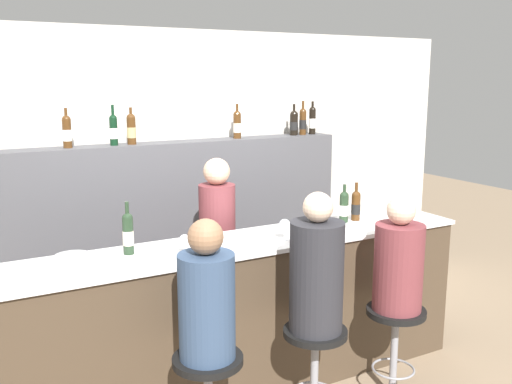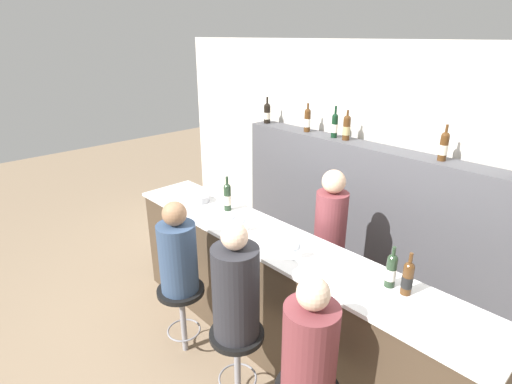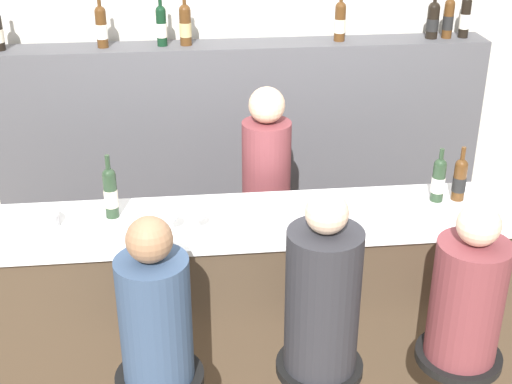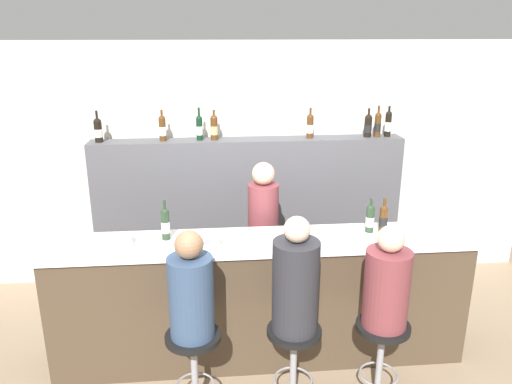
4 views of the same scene
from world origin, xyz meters
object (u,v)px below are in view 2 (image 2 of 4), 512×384
object	(u,v)px
bartender	(328,256)
metal_bowl	(199,198)
wine_bottle_backbar_4	(444,146)
guest_seated_middle	(236,288)
wine_bottle_counter_2	(408,278)
wine_glass_2	(295,247)
bar_stool_left	(182,302)
wine_bottle_backbar_1	(307,120)
wine_glass_0	(232,217)
wine_bottle_backbar_0	(267,113)
wine_glass_1	(241,222)
guest_seated_left	(178,253)
wine_bottle_backbar_2	(335,125)
guest_seated_right	(310,344)
wine_bottle_counter_1	(391,270)
wine_bottle_backbar_3	(347,127)
bar_stool_middle	(237,347)
wine_bottle_counter_0	(227,197)

from	to	relation	value
bartender	metal_bowl	bearing A→B (deg)	-154.99
wine_bottle_backbar_4	guest_seated_middle	xyz separation A→B (m)	(-0.46, -1.95, -0.73)
wine_bottle_counter_2	wine_glass_2	bearing A→B (deg)	-165.58
bar_stool_left	wine_bottle_backbar_1	bearing A→B (deg)	99.24
guest_seated_middle	wine_glass_0	bearing A→B (deg)	141.69
guest_seated_middle	bartender	bearing A→B (deg)	94.87
wine_bottle_backbar_0	wine_glass_1	size ratio (longest dim) A/B	2.34
wine_bottle_counter_2	guest_seated_left	bearing A→B (deg)	-155.91
wine_bottle_backbar_2	bar_stool_left	world-z (taller)	wine_bottle_backbar_2
guest_seated_left	guest_seated_right	world-z (taller)	guest_seated_left
guest_seated_middle	wine_bottle_backbar_4	bearing A→B (deg)	76.73
wine_glass_1	guest_seated_right	bearing A→B (deg)	-23.36
wine_bottle_counter_1	guest_seated_right	world-z (taller)	guest_seated_right
wine_bottle_backbar_1	wine_glass_2	world-z (taller)	wine_bottle_backbar_1
wine_bottle_backbar_1	wine_bottle_backbar_4	distance (m)	1.50
wine_glass_0	wine_bottle_backbar_3	bearing A→B (deg)	85.27
wine_bottle_backbar_3	guest_seated_middle	bearing A→B (deg)	-74.91
wine_bottle_backbar_0	guest_seated_right	xyz separation A→B (m)	(2.33, -1.95, -0.77)
metal_bowl	guest_seated_middle	size ratio (longest dim) A/B	0.25
wine_glass_2	bar_stool_middle	size ratio (longest dim) A/B	0.22
wine_bottle_counter_2	wine_glass_0	distance (m)	1.51
wine_bottle_counter_0	wine_glass_2	size ratio (longest dim) A/B	2.32
wine_glass_0	metal_bowl	size ratio (longest dim) A/B	0.64
wine_bottle_backbar_2	guest_seated_right	xyz separation A→B (m)	(1.33, -1.95, -0.78)
wine_glass_0	wine_glass_2	world-z (taller)	wine_glass_2
bar_stool_left	wine_bottle_counter_1	bearing A→B (deg)	25.74
bartender	guest_seated_right	bearing A→B (deg)	-57.55
wine_glass_1	guest_seated_middle	bearing A→B (deg)	-44.38
wine_bottle_backbar_2	bar_stool_middle	bearing A→B (deg)	-70.92
wine_bottle_backbar_4	guest_seated_middle	distance (m)	2.13
wine_bottle_backbar_1	wine_glass_2	bearing A→B (deg)	-51.94
wine_bottle_backbar_2	wine_glass_0	distance (m)	1.55
wine_bottle_backbar_4	wine_glass_0	size ratio (longest dim) A/B	2.33
bartender	wine_bottle_backbar_4	bearing A→B (deg)	53.30
metal_bowl	bar_stool_middle	world-z (taller)	metal_bowl
wine_bottle_counter_2	guest_seated_middle	bearing A→B (deg)	-140.45
wine_bottle_counter_0	bartender	distance (m)	1.08
wine_bottle_counter_1	wine_glass_1	distance (m)	1.28
guest_seated_right	wine_bottle_backbar_2	bearing A→B (deg)	124.36
wine_bottle_counter_1	wine_bottle_backbar_3	distance (m)	1.86
bar_stool_middle	wine_bottle_counter_1	bearing A→B (deg)	43.63
wine_bottle_counter_0	wine_glass_0	world-z (taller)	wine_bottle_counter_0
wine_glass_0	wine_bottle_counter_0	bearing A→B (deg)	146.38
wine_bottle_backbar_0	wine_bottle_backbar_3	xyz separation A→B (m)	(1.15, 0.00, 0.01)
wine_glass_0	guest_seated_middle	size ratio (longest dim) A/B	0.16
wine_glass_2	metal_bowl	xyz separation A→B (m)	(-1.39, 0.13, -0.07)
wine_bottle_counter_0	wine_glass_0	xyz separation A→B (m)	(0.30, -0.20, -0.04)
wine_bottle_counter_2	wine_bottle_backbar_2	xyz separation A→B (m)	(-1.53, 1.24, 0.56)
wine_bottle_counter_1	guest_seated_right	size ratio (longest dim) A/B	0.38
wine_bottle_counter_0	wine_bottle_backbar_3	size ratio (longest dim) A/B	1.10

